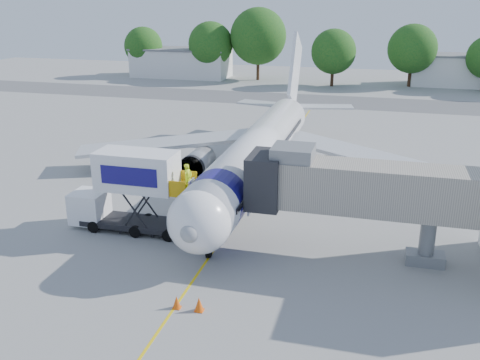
% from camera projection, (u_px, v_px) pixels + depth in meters
% --- Properties ---
extents(ground, '(160.00, 160.00, 0.00)m').
position_uv_depth(ground, '(247.00, 201.00, 40.84)').
color(ground, '#989895').
rests_on(ground, ground).
extents(guidance_line, '(0.15, 70.00, 0.01)m').
position_uv_depth(guidance_line, '(247.00, 201.00, 40.84)').
color(guidance_line, yellow).
rests_on(guidance_line, ground).
extents(taxiway_strip, '(120.00, 10.00, 0.01)m').
position_uv_depth(taxiway_strip, '(316.00, 101.00, 79.17)').
color(taxiway_strip, '#59595B').
rests_on(taxiway_strip, ground).
extents(aircraft, '(34.17, 37.73, 11.35)m').
position_uv_depth(aircraft, '(260.00, 150.00, 43.63)').
color(aircraft, white).
rests_on(aircraft, ground).
extents(jet_bridge, '(13.90, 3.20, 6.60)m').
position_uv_depth(jet_bridge, '(351.00, 188.00, 31.09)').
color(jet_bridge, '#ABA592').
rests_on(jet_bridge, ground).
extents(catering_hiloader, '(8.59, 2.44, 5.50)m').
position_uv_depth(catering_hiloader, '(129.00, 191.00, 35.05)').
color(catering_hiloader, black).
rests_on(catering_hiloader, ground).
extents(ground_tug, '(3.97, 2.26, 1.53)m').
position_uv_depth(ground_tug, '(187.00, 348.00, 22.69)').
color(ground_tug, white).
rests_on(ground_tug, ground).
extents(safety_cone_a, '(0.48, 0.48, 0.76)m').
position_uv_depth(safety_cone_a, '(199.00, 304.00, 26.65)').
color(safety_cone_a, '#E3520B').
rests_on(safety_cone_a, ground).
extents(safety_cone_b, '(0.43, 0.43, 0.68)m').
position_uv_depth(safety_cone_b, '(177.00, 302.00, 26.90)').
color(safety_cone_b, '#E3520B').
rests_on(safety_cone_b, ground).
extents(outbuilding_left, '(18.40, 8.40, 5.30)m').
position_uv_depth(outbuilding_left, '(181.00, 62.00, 101.48)').
color(outbuilding_left, silver).
rests_on(outbuilding_left, ground).
extents(outbuilding_right, '(16.40, 7.40, 5.30)m').
position_uv_depth(outbuilding_right, '(460.00, 70.00, 91.23)').
color(outbuilding_right, silver).
rests_on(outbuilding_right, ground).
extents(tree_a, '(7.22, 7.22, 9.20)m').
position_uv_depth(tree_a, '(143.00, 46.00, 101.42)').
color(tree_a, '#382314').
rests_on(tree_a, ground).
extents(tree_b, '(8.13, 8.13, 10.37)m').
position_uv_depth(tree_b, '(211.00, 44.00, 97.46)').
color(tree_b, '#382314').
rests_on(tree_b, ground).
extents(tree_c, '(10.07, 10.07, 12.84)m').
position_uv_depth(tree_c, '(258.00, 36.00, 95.73)').
color(tree_c, '#382314').
rests_on(tree_c, ground).
extents(tree_d, '(7.51, 7.51, 9.57)m').
position_uv_depth(tree_d, '(334.00, 52.00, 89.86)').
color(tree_d, '#382314').
rests_on(tree_d, ground).
extents(tree_e, '(8.14, 8.14, 10.38)m').
position_uv_depth(tree_e, '(412.00, 49.00, 89.36)').
color(tree_e, '#382314').
rests_on(tree_e, ground).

